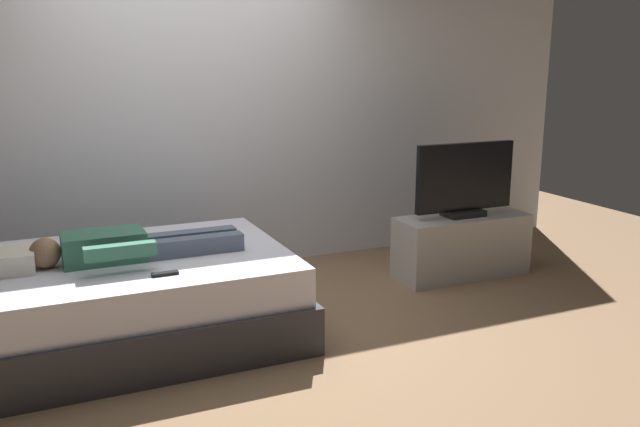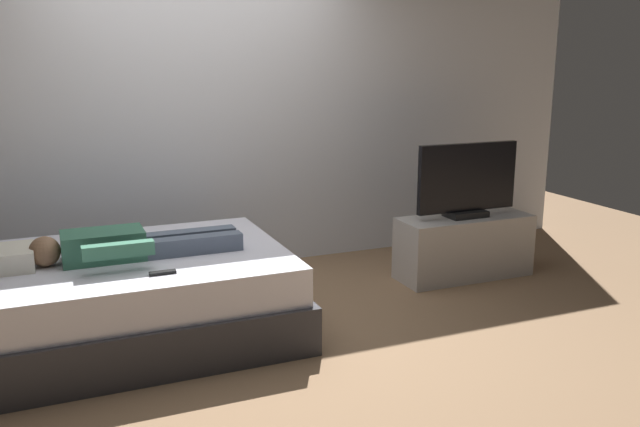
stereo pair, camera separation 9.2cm
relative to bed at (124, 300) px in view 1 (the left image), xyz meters
name	(u,v)px [view 1 (the left image)]	position (x,y,z in m)	size (l,w,h in m)	color
ground_plane	(251,331)	(0.76, -0.20, -0.26)	(10.00, 10.00, 0.00)	#8C6B4C
back_wall	(239,100)	(1.16, 1.23, 1.14)	(6.40, 0.10, 2.80)	silver
bed	(124,300)	(0.00, 0.00, 0.00)	(2.10, 1.47, 0.54)	#333338
person	(126,246)	(0.03, -0.05, 0.36)	(1.26, 0.46, 0.18)	#387056
remote	(165,274)	(0.18, -0.46, 0.29)	(0.15, 0.04, 0.02)	black
tv_stand	(461,246)	(2.69, 0.19, -0.01)	(1.10, 0.40, 0.50)	#B7B2AD
tv	(465,181)	(2.69, 0.19, 0.52)	(0.88, 0.20, 0.59)	black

